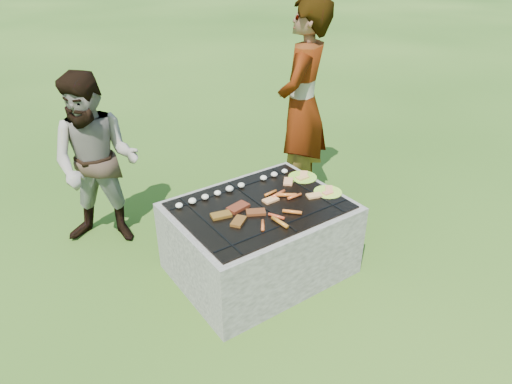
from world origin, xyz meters
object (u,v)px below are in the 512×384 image
Objects in this scene: plate_near at (328,192)px; cook at (302,106)px; plate_far at (303,177)px; fire_pit at (260,241)px; bystander at (97,163)px.

cook reaches higher than plate_near.
plate_far is 0.31m from plate_near.
cook is (1.03, 0.76, 0.70)m from fire_pit.
plate_far is at bearing 2.68° from bystander.
fire_pit is 0.67m from plate_near.
bystander is (-1.41, 1.27, 0.14)m from plate_near.
plate_near is (0.56, -0.15, 0.33)m from fire_pit.
cook reaches higher than bystander.
bystander is (-1.41, 0.96, 0.14)m from plate_far.
plate_near is at bearing -89.89° from plate_far.
plate_near is 0.17× the size of bystander.
cook is (0.47, 0.90, 0.37)m from plate_near.
plate_far is 0.16× the size of bystander.
bystander is at bearing 145.69° from plate_far.
plate_far is 0.12× the size of cook.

